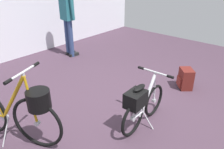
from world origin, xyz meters
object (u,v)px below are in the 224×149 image
Objects in this scene: visitor_near_wall at (67,12)px; folding_bike_foreground at (141,104)px; display_bike_left at (16,111)px; backpack_on_floor at (185,79)px.

folding_bike_foreground is at bearing -111.30° from visitor_near_wall.
folding_bike_foreground is at bearing -38.51° from display_bike_left.
folding_bike_foreground is 0.57× the size of visitor_near_wall.
visitor_near_wall is (1.11, 2.84, 0.70)m from folding_bike_foreground.
backpack_on_floor is at bearing -20.02° from display_bike_left.
visitor_near_wall reaches higher than folding_bike_foreground.
display_bike_left is 2.81m from backpack_on_floor.
display_bike_left is at bearing -141.00° from visitor_near_wall.
visitor_near_wall is at bearing 68.70° from folding_bike_foreground.
folding_bike_foreground is 0.75× the size of display_bike_left.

